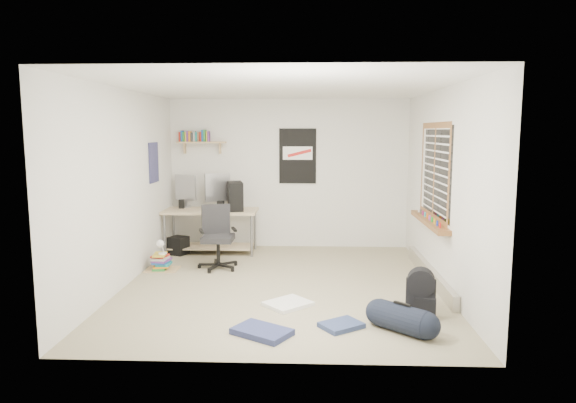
{
  "coord_description": "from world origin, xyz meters",
  "views": [
    {
      "loc": [
        0.34,
        -6.39,
        1.97
      ],
      "look_at": [
        0.06,
        0.34,
        1.04
      ],
      "focal_mm": 32.0,
      "sensor_mm": 36.0,
      "label": 1
    }
  ],
  "objects_px": {
    "office_chair": "(218,235)",
    "book_stack": "(162,260)",
    "desk": "(211,230)",
    "backpack": "(420,298)",
    "duffel_bag": "(402,318)"
  },
  "relations": [
    {
      "from": "desk",
      "to": "book_stack",
      "type": "xyz_separation_m",
      "value": [
        -0.51,
        -1.08,
        -0.22
      ]
    },
    {
      "from": "office_chair",
      "to": "duffel_bag",
      "type": "relative_size",
      "value": 1.69
    },
    {
      "from": "book_stack",
      "to": "duffel_bag",
      "type": "bearing_deg",
      "value": -35.77
    },
    {
      "from": "desk",
      "to": "backpack",
      "type": "relative_size",
      "value": 3.64
    },
    {
      "from": "backpack",
      "to": "duffel_bag",
      "type": "bearing_deg",
      "value": -109.68
    },
    {
      "from": "office_chair",
      "to": "duffel_bag",
      "type": "xyz_separation_m",
      "value": [
        2.22,
        -2.28,
        -0.35
      ]
    },
    {
      "from": "desk",
      "to": "backpack",
      "type": "distance_m",
      "value": 3.95
    },
    {
      "from": "office_chair",
      "to": "duffel_bag",
      "type": "height_order",
      "value": "office_chair"
    },
    {
      "from": "office_chair",
      "to": "book_stack",
      "type": "height_order",
      "value": "office_chair"
    },
    {
      "from": "office_chair",
      "to": "book_stack",
      "type": "bearing_deg",
      "value": 169.84
    },
    {
      "from": "backpack",
      "to": "book_stack",
      "type": "height_order",
      "value": "backpack"
    },
    {
      "from": "desk",
      "to": "office_chair",
      "type": "bearing_deg",
      "value": -88.55
    },
    {
      "from": "backpack",
      "to": "duffel_bag",
      "type": "distance_m",
      "value": 0.54
    },
    {
      "from": "office_chair",
      "to": "book_stack",
      "type": "distance_m",
      "value": 0.87
    },
    {
      "from": "office_chair",
      "to": "duffel_bag",
      "type": "bearing_deg",
      "value": -64.12
    }
  ]
}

